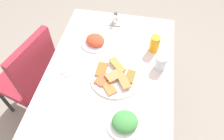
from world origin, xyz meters
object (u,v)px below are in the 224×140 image
Objects in this scene: dining_table at (110,77)px; dining_chair at (31,75)px; pide_platter at (115,77)px; drinking_glass at (161,62)px; salad_plate_greens at (125,122)px; fork at (75,66)px; spoon at (70,65)px; condiment_caddy at (115,20)px; soda_can at (155,44)px; paper_napkin at (73,66)px; salad_plate_rice at (95,41)px.

dining_chair reaches higher than dining_table.
pide_platter is 0.31m from drinking_glass.
fork is (0.33, 0.38, -0.02)m from salad_plate_greens.
dining_chair is at bearing 93.46° from drinking_glass.
fork and spoon have the same top height.
soda_can is at bearing -127.18° from condiment_caddy.
paper_napkin reaches higher than dining_table.
dining_chair is at bearing 87.98° from dining_table.
condiment_caddy is (0.49, -0.22, 0.02)m from spoon.
salad_plate_greens is at bearing -110.53° from fork.
dining_chair is 1.02m from drinking_glass.
paper_napkin is 0.74× the size of fork.
drinking_glass is at bearing -56.93° from spoon.
condiment_caddy is (0.39, 0.37, -0.03)m from drinking_glass.
soda_can reaches higher than fork.
paper_napkin is at bearing 157.89° from condiment_caddy.
soda_can is 0.62× the size of fork.
condiment_caddy is at bearing -22.28° from salad_plate_rice.
condiment_caddy reaches higher than spoon.
pide_platter is 1.62× the size of fork.
fork is at bearing -95.77° from dining_chair.
dining_chair is 4.37× the size of salad_plate_rice.
dining_chair is 9.82× the size of condiment_caddy.
drinking_glass is 1.08× the size of condiment_caddy.
salad_plate_rice is (0.28, 0.19, 0.01)m from pide_platter.
dining_chair is 0.75m from pide_platter.
dining_chair reaches higher than salad_plate_greens.
salad_plate_greens reaches higher than paper_napkin.
condiment_caddy reaches higher than dining_table.
salad_plate_greens is 1.67× the size of soda_can.
salad_plate_greens is at bearing -115.24° from dining_chair.
salad_plate_greens is 0.60m from soda_can.
drinking_glass reaches higher than condiment_caddy.
paper_napkin is 0.02m from spoon.
salad_plate_rice reaches higher than pide_platter.
spoon is (-0.10, 0.59, -0.04)m from drinking_glass.
salad_plate_rice reaches higher than fork.
dining_table is 12.63× the size of condiment_caddy.
salad_plate_greens is at bearing 168.60° from soda_can.
dining_chair reaches higher than condiment_caddy.
drinking_glass reaches higher than fork.
paper_napkin is (-0.25, 0.52, -0.06)m from soda_can.
soda_can is 1.31× the size of condiment_caddy.
condiment_caddy is (0.47, 0.05, 0.11)m from dining_table.
dining_chair is 4.48× the size of salad_plate_greens.
pide_platter is at bearing 142.09° from soda_can.
drinking_glass is 0.60m from spoon.
dining_chair is 0.48m from paper_napkin.
condiment_caddy is at bearing 52.82° from soda_can.
salad_plate_rice is at bearing -21.94° from paper_napkin.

